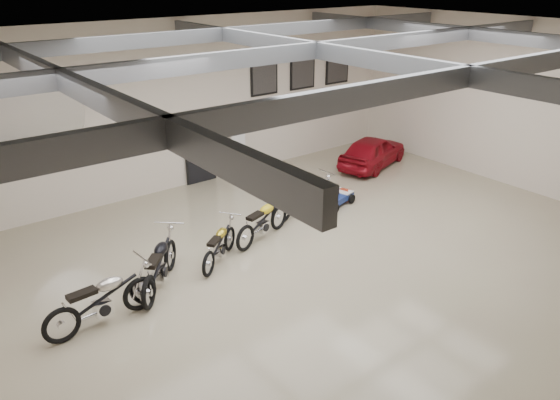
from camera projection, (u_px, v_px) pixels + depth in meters
floor at (311, 259)px, 12.69m from camera, size 16.00×12.00×0.01m
ceiling at (317, 37)px, 10.73m from camera, size 16.00×12.00×0.01m
back_wall at (181, 106)px, 16.09m from camera, size 16.00×0.02×5.00m
right_wall at (518, 105)px, 16.18m from camera, size 0.02×12.00×5.00m
ceiling_beams at (317, 50)px, 10.82m from camera, size 15.80×11.80×0.32m
door at (200, 150)px, 16.90m from camera, size 0.92×0.08×2.10m
logo_plaque at (39, 117)px, 13.70m from camera, size 2.30×0.06×1.16m
poster_left at (264, 74)px, 17.50m from camera, size 1.05×0.08×1.35m
poster_mid at (302, 69)px, 18.39m from camera, size 1.05×0.08×1.35m
poster_right at (337, 64)px, 19.29m from camera, size 1.05×0.08×1.35m
oil_sign at (237, 122)px, 17.43m from camera, size 0.72×0.10×0.72m
banner_stand at (238, 149)px, 17.24m from camera, size 0.53×0.23×1.92m
motorcycle_silver at (101, 299)px, 10.16m from camera, size 2.26×0.85×1.15m
motorcycle_black at (159, 264)px, 11.38m from camera, size 1.97×2.05×1.13m
motorcycle_gold at (219, 244)px, 12.41m from camera, size 1.78×1.51×0.94m
motorcycle_yellow at (262, 220)px, 13.44m from camera, size 2.12×1.24×1.05m
motorcycle_red at (303, 197)px, 14.72m from camera, size 2.14×0.73×1.10m
go_kart at (338, 195)px, 15.56m from camera, size 1.63×1.03×0.55m
vintage_car at (373, 151)px, 18.41m from camera, size 2.18×3.39×1.07m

